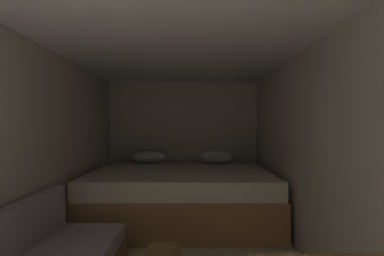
% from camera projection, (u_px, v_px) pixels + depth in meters
% --- Properties ---
extents(wall_back, '(2.60, 0.05, 2.03)m').
position_uv_depth(wall_back, '(184.00, 142.00, 5.11)').
color(wall_back, beige).
rests_on(wall_back, ground).
extents(wall_left, '(0.05, 5.20, 2.03)m').
position_uv_depth(wall_left, '(21.00, 158.00, 2.49)').
color(wall_left, beige).
rests_on(wall_left, ground).
extents(wall_right, '(0.05, 5.20, 2.03)m').
position_uv_depth(wall_right, '(328.00, 158.00, 2.48)').
color(wall_right, beige).
rests_on(wall_right, ground).
extents(ceiling_slab, '(2.60, 5.20, 0.05)m').
position_uv_depth(ceiling_slab, '(174.00, 32.00, 2.48)').
color(ceiling_slab, white).
rests_on(ceiling_slab, wall_left).
extents(bed, '(2.38, 1.89, 0.88)m').
position_uv_depth(bed, '(182.00, 194.00, 4.11)').
color(bed, '#9E7247').
rests_on(bed, ground).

